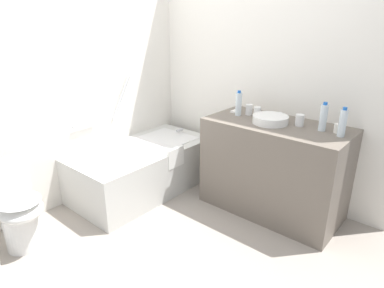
# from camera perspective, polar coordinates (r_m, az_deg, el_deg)

# --- Properties ---
(ground_plane) EXTENTS (3.82, 3.82, 0.00)m
(ground_plane) POSITION_cam_1_polar(r_m,az_deg,el_deg) (2.85, -5.95, -16.81)
(ground_plane) COLOR #9E9389
(wall_back_tiled) EXTENTS (3.22, 0.10, 2.42)m
(wall_back_tiled) POSITION_cam_1_polar(r_m,az_deg,el_deg) (3.32, -21.91, 10.24)
(wall_back_tiled) COLOR white
(wall_back_tiled) RESTS_ON ground_plane
(wall_right_mirror) EXTENTS (0.10, 2.76, 2.42)m
(wall_right_mirror) POSITION_cam_1_polar(r_m,az_deg,el_deg) (3.46, 11.32, 11.69)
(wall_right_mirror) COLOR white
(wall_right_mirror) RESTS_ON ground_plane
(bathtub) EXTENTS (1.49, 0.77, 1.16)m
(bathtub) POSITION_cam_1_polar(r_m,az_deg,el_deg) (3.55, -8.48, -3.89)
(bathtub) COLOR silver
(bathtub) RESTS_ON ground_plane
(toilet) EXTENTS (0.36, 0.51, 0.70)m
(toilet) POSITION_cam_1_polar(r_m,az_deg,el_deg) (2.98, -28.25, -9.65)
(toilet) COLOR white
(toilet) RESTS_ON ground_plane
(vanity_counter) EXTENTS (0.63, 1.26, 0.87)m
(vanity_counter) POSITION_cam_1_polar(r_m,az_deg,el_deg) (3.17, 13.88, -4.05)
(vanity_counter) COLOR #6B6056
(vanity_counter) RESTS_ON ground_plane
(sink_basin) EXTENTS (0.31, 0.31, 0.07)m
(sink_basin) POSITION_cam_1_polar(r_m,az_deg,el_deg) (3.00, 13.39, 4.15)
(sink_basin) COLOR white
(sink_basin) RESTS_ON vanity_counter
(sink_faucet) EXTENTS (0.11, 0.15, 0.07)m
(sink_faucet) POSITION_cam_1_polar(r_m,az_deg,el_deg) (3.16, 14.96, 4.75)
(sink_faucet) COLOR silver
(sink_faucet) RESTS_ON vanity_counter
(water_bottle_0) EXTENTS (0.06, 0.06, 0.24)m
(water_bottle_0) POSITION_cam_1_polar(r_m,az_deg,el_deg) (3.18, 8.05, 6.88)
(water_bottle_0) COLOR silver
(water_bottle_0) RESTS_ON vanity_counter
(water_bottle_1) EXTENTS (0.06, 0.06, 0.24)m
(water_bottle_1) POSITION_cam_1_polar(r_m,az_deg,el_deg) (2.82, 24.59, 3.33)
(water_bottle_1) COLOR silver
(water_bottle_1) RESTS_ON vanity_counter
(water_bottle_2) EXTENTS (0.06, 0.06, 0.24)m
(water_bottle_2) POSITION_cam_1_polar(r_m,az_deg,el_deg) (2.91, 21.75, 4.28)
(water_bottle_2) COLOR silver
(water_bottle_2) RESTS_ON vanity_counter
(drinking_glass_0) EXTENTS (0.07, 0.07, 0.10)m
(drinking_glass_0) POSITION_cam_1_polar(r_m,az_deg,el_deg) (2.99, 18.11, 3.93)
(drinking_glass_0) COLOR white
(drinking_glass_0) RESTS_ON vanity_counter
(drinking_glass_1) EXTENTS (0.07, 0.07, 0.10)m
(drinking_glass_1) POSITION_cam_1_polar(r_m,az_deg,el_deg) (3.16, 11.21, 5.43)
(drinking_glass_1) COLOR white
(drinking_glass_1) RESTS_ON vanity_counter
(drinking_glass_2) EXTENTS (0.07, 0.07, 0.10)m
(drinking_glass_2) POSITION_cam_1_polar(r_m,az_deg,el_deg) (3.23, 9.83, 5.87)
(drinking_glass_2) COLOR white
(drinking_glass_2) RESTS_ON vanity_counter
(drinking_glass_3) EXTENTS (0.07, 0.07, 0.08)m
(drinking_glass_3) POSITION_cam_1_polar(r_m,az_deg,el_deg) (2.92, 23.92, 2.47)
(drinking_glass_3) COLOR white
(drinking_glass_3) RESTS_ON vanity_counter
(soap_dish) EXTENTS (0.09, 0.06, 0.02)m
(soap_dish) POSITION_cam_1_polar(r_m,az_deg,el_deg) (3.31, 7.54, 5.63)
(soap_dish) COLOR white
(soap_dish) RESTS_ON vanity_counter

